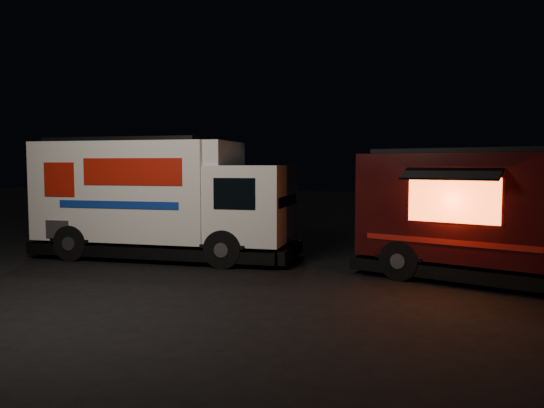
{
  "coord_description": "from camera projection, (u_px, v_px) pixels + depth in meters",
  "views": [
    {
      "loc": [
        5.46,
        -10.96,
        2.58
      ],
      "look_at": [
        1.72,
        2.0,
        1.58
      ],
      "focal_mm": 35.0,
      "sensor_mm": 36.0,
      "label": 1
    }
  ],
  "objects": [
    {
      "name": "white_truck",
      "position": [
        165.0,
        198.0,
        14.71
      ],
      "size": [
        7.41,
        2.73,
        3.32
      ],
      "primitive_type": null,
      "rotation": [
        0.0,
        0.0,
        0.03
      ],
      "color": "silver",
      "rests_on": "ground"
    },
    {
      "name": "ground",
      "position": [
        176.0,
        277.0,
        12.2
      ],
      "size": [
        80.0,
        80.0,
        0.0
      ],
      "primitive_type": "plane",
      "color": "black",
      "rests_on": "ground"
    },
    {
      "name": "red_truck",
      "position": [
        503.0,
        216.0,
        11.5
      ],
      "size": [
        6.73,
        4.31,
        2.94
      ],
      "primitive_type": null,
      "rotation": [
        0.0,
        0.0,
        -0.34
      ],
      "color": "#360C09",
      "rests_on": "ground"
    }
  ]
}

